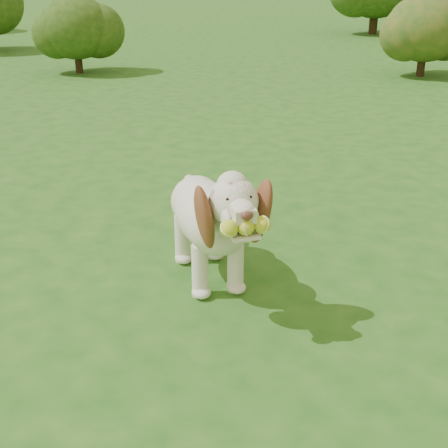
# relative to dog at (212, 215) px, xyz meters

# --- Properties ---
(ground) EXTENTS (80.00, 80.00, 0.00)m
(ground) POSITION_rel_dog_xyz_m (0.47, -0.18, -0.41)
(ground) COLOR #1E4E16
(ground) RESTS_ON ground
(dog) EXTENTS (0.72, 1.13, 0.76)m
(dog) POSITION_rel_dog_xyz_m (0.00, 0.00, 0.00)
(dog) COLOR silver
(dog) RESTS_ON ground
(shrub_a) EXTENTS (1.14, 1.14, 1.18)m
(shrub_a) POSITION_rel_dog_xyz_m (-3.19, 6.68, 0.29)
(shrub_a) COLOR #382314
(shrub_a) RESTS_ON ground
(shrub_c) EXTENTS (1.18, 1.18, 1.22)m
(shrub_c) POSITION_rel_dog_xyz_m (2.16, 7.09, 0.31)
(shrub_c) COLOR #382314
(shrub_c) RESTS_ON ground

